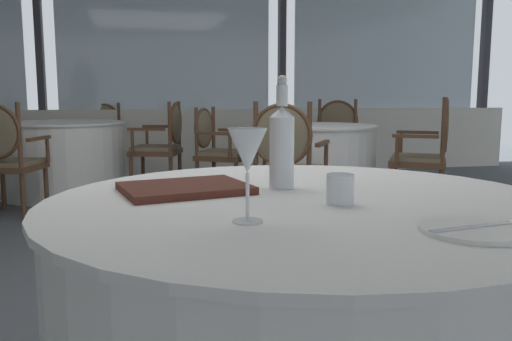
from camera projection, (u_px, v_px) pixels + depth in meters
name	position (u px, v px, depth m)	size (l,w,h in m)	color
ground_plane	(204.00, 286.00, 2.83)	(14.25, 14.25, 0.00)	#4C5156
window_wall_far	(167.00, 85.00, 6.65)	(9.60, 0.14, 2.90)	silver
foreground_table	(302.00, 337.00, 1.39)	(1.32, 1.32, 0.75)	white
side_plate	(473.00, 230.00, 1.01)	(0.20, 0.20, 0.01)	white
butter_knife	(473.00, 227.00, 1.01)	(0.20, 0.02, 0.00)	silver
water_bottle	(282.00, 144.00, 1.48)	(0.07, 0.07, 0.32)	white
wine_glass	(247.00, 153.00, 1.07)	(0.08, 0.08, 0.20)	white
water_tumbler	(340.00, 189.00, 1.27)	(0.07, 0.07, 0.07)	white
menu_book	(185.00, 188.00, 1.43)	(0.33, 0.25, 0.02)	#512319
background_table_0	(315.00, 166.00, 4.85)	(1.13, 1.13, 0.75)	white
dining_chair_0_0	(286.00, 158.00, 3.89)	(0.65, 0.63, 0.98)	brown
dining_chair_0_1	(430.00, 147.00, 4.50)	(0.63, 0.65, 1.01)	brown
dining_chair_0_2	(335.00, 138.00, 5.76)	(0.65, 0.63, 0.98)	brown
dining_chair_0_3	(216.00, 145.00, 5.15)	(0.63, 0.65, 0.91)	brown
background_table_1	(63.00, 158.00, 5.43)	(1.29, 1.29, 0.75)	white
dining_chair_1_1	(4.00, 152.00, 4.34)	(0.62, 0.57, 0.97)	brown
dining_chair_1_2	(164.00, 141.00, 5.32)	(0.57, 0.62, 0.96)	brown
dining_chair_1_3	(101.00, 134.00, 6.46)	(0.62, 0.57, 0.94)	brown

